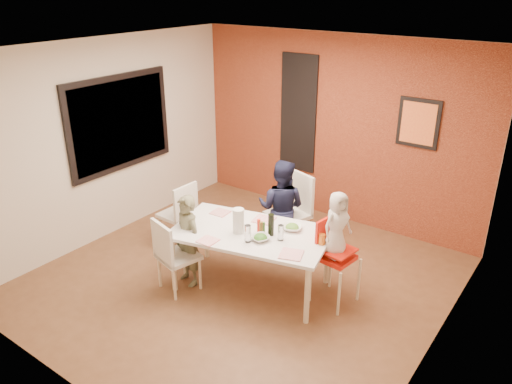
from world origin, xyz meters
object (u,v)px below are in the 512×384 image
Objects in this scene: paper_towel_roll at (238,221)px; chair_left at (181,211)px; chair_near at (172,253)px; toddler at (337,225)px; high_chair at (333,253)px; chair_far at (293,207)px; child_near at (187,241)px; child_far at (281,208)px; dining_table at (251,236)px; wine_bottle at (271,225)px.

chair_left is at bearing 163.79° from paper_towel_roll.
toddler is (1.58, 0.91, 0.45)m from chair_near.
high_chair is 3.43× the size of paper_towel_roll.
chair_near is 0.87× the size of chair_far.
child_near is 0.69m from paper_towel_roll.
child_far is 0.99m from paper_towel_roll.
chair_far is at bearing -111.69° from child_far.
toddler is (1.56, 0.68, 0.40)m from child_near.
high_chair is (1.56, 0.92, 0.09)m from chair_near.
dining_table is 2.17× the size of chair_left.
chair_near is 1.11m from chair_left.
chair_near is at bearing 128.04° from high_chair.
chair_left is (-1.24, -0.84, -0.08)m from chair_far.
chair_far is at bearing 71.44° from toddler.
toddler reaches higher than dining_table.
chair_left is (-1.37, 0.27, -0.17)m from dining_table.
child_far is (0.52, 1.46, 0.15)m from chair_near.
chair_near is 1.21× the size of toddler.
toddler reaches higher than child_near.
dining_table is 1.49× the size of child_far.
wine_bottle is at bearing -129.13° from chair_near.
paper_towel_roll is (-0.98, -0.42, 0.28)m from high_chair.
child_far reaches higher than high_chair.
dining_table is at bearing 45.21° from paper_towel_roll.
wine_bottle is (0.36, -1.05, 0.28)m from chair_far.
chair_near is 1.81m from high_chair.
chair_far is 1.05× the size of high_chair.
chair_left is at bearing 110.31° from toddler.
child_near is 4.39× the size of wine_bottle.
high_chair is at bearing 93.45° from chair_left.
child_near is (-1.54, -0.68, -0.04)m from high_chair.
chair_left is 1.37m from paper_towel_roll.
dining_table is 1.96× the size of high_chair.
toddler is (0.90, 0.32, 0.29)m from dining_table.
child_far reaches higher than chair_far.
child_far is at bearing 69.87° from high_chair.
child_near reaches higher than paper_towel_roll.
chair_near is at bearing 55.03° from child_far.
paper_towel_roll is (0.56, 0.26, 0.32)m from child_near.
chair_near is 3.54× the size of wine_bottle.
chair_left is 0.80× the size of child_near.
dining_table is at bearing 80.98° from chair_left.
toddler reaches higher than chair_left.
toddler is (0.03, -0.01, 0.36)m from high_chair.
paper_towel_roll is (-0.33, -0.16, 0.02)m from wine_bottle.
toddler reaches higher than chair_near.
chair_far is 1.16× the size of chair_left.
dining_table is at bearing -164.97° from wine_bottle.
chair_far is at bearing 59.36° from high_chair.
toddler reaches higher than paper_towel_roll.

